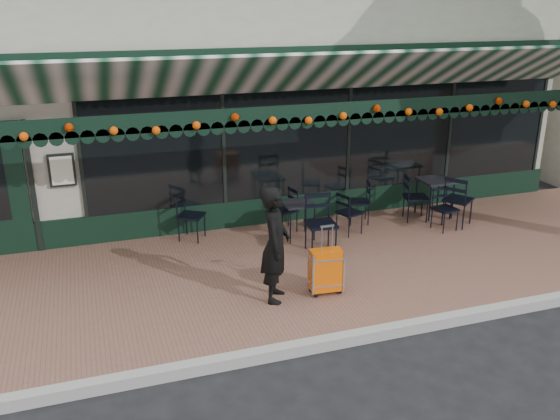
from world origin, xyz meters
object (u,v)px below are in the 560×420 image
object	(u,v)px
chair_a_front	(445,209)
chair_b_left	(285,210)
chair_solo	(191,216)
cafe_table_a	(436,183)
chair_b_right	(350,213)
chair_b_front	(321,225)
woman	(275,245)
chair_a_left	(359,202)
chair_a_right	(416,198)
chair_a_extra	(458,200)
suitcase	(326,271)
cafe_table_b	(298,206)

from	to	relation	value
chair_a_front	chair_b_left	distance (m)	2.90
chair_solo	cafe_table_a	bearing A→B (deg)	-61.49
chair_b_right	chair_b_front	size ratio (longest dim) A/B	0.79
woman	cafe_table_a	size ratio (longest dim) A/B	2.23
chair_a_left	chair_a_front	bearing A→B (deg)	74.95
cafe_table_a	chair_a_right	size ratio (longest dim) A/B	0.84
chair_a_right	chair_solo	bearing A→B (deg)	100.76
chair_a_extra	chair_a_front	bearing A→B (deg)	77.89
chair_a_right	chair_a_extra	xyz separation A→B (m)	(0.60, -0.47, 0.04)
suitcase	chair_b_right	world-z (taller)	suitcase
cafe_table_b	chair_a_extra	size ratio (longest dim) A/B	0.68
suitcase	chair_b_front	bearing A→B (deg)	76.31
woman	chair_b_front	bearing A→B (deg)	-19.44
woman	chair_a_left	bearing A→B (deg)	-21.94
cafe_table_b	chair_a_left	world-z (taller)	chair_a_left
woman	chair_b_right	size ratio (longest dim) A/B	2.12
chair_a_right	cafe_table_b	bearing A→B (deg)	109.27
cafe_table_a	chair_a_extra	size ratio (longest dim) A/B	0.77
woman	chair_a_extra	world-z (taller)	woman
chair_a_right	chair_a_front	bearing A→B (deg)	-143.19
suitcase	chair_a_left	bearing A→B (deg)	61.02
chair_a_front	chair_solo	world-z (taller)	chair_solo
chair_a_left	chair_a_extra	size ratio (longest dim) A/B	0.84
woman	chair_a_front	xyz separation A→B (m)	(3.73, 1.53, -0.43)
chair_b_left	chair_b_front	world-z (taller)	chair_b_front
chair_a_right	chair_a_front	size ratio (longest dim) A/B	1.13
chair_b_front	cafe_table_b	bearing A→B (deg)	105.92
cafe_table_b	chair_b_left	distance (m)	0.44
cafe_table_b	suitcase	bearing A→B (deg)	-99.45
suitcase	chair_a_left	size ratio (longest dim) A/B	1.28
woman	chair_a_extra	size ratio (longest dim) A/B	1.72
chair_a_right	woman	bearing A→B (deg)	137.72
cafe_table_b	chair_b_left	size ratio (longest dim) A/B	0.83
chair_a_front	chair_b_right	distance (m)	1.76
cafe_table_b	chair_b_right	world-z (taller)	chair_b_right
woman	chair_solo	size ratio (longest dim) A/B	1.94
suitcase	chair_solo	world-z (taller)	suitcase
chair_b_front	suitcase	bearing A→B (deg)	-103.65
cafe_table_a	cafe_table_b	xyz separation A→B (m)	(-2.88, -0.22, -0.08)
cafe_table_a	chair_solo	bearing A→B (deg)	176.21
suitcase	chair_a_front	world-z (taller)	suitcase
chair_a_front	chair_b_right	bearing A→B (deg)	157.51
suitcase	chair_a_left	xyz separation A→B (m)	(1.68, 2.44, 0.06)
chair_a_right	chair_a_front	xyz separation A→B (m)	(0.23, -0.62, -0.05)
chair_b_left	cafe_table_b	bearing A→B (deg)	6.50
woman	cafe_table_a	xyz separation A→B (m)	(3.96, 2.24, -0.16)
woman	chair_a_extra	bearing A→B (deg)	-44.06
chair_a_front	chair_a_extra	bearing A→B (deg)	13.06
cafe_table_b	chair_b_front	bearing A→B (deg)	-79.73
cafe_table_a	chair_a_front	xyz separation A→B (m)	(-0.22, -0.71, -0.27)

